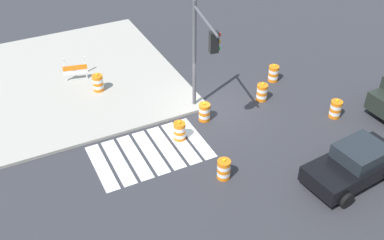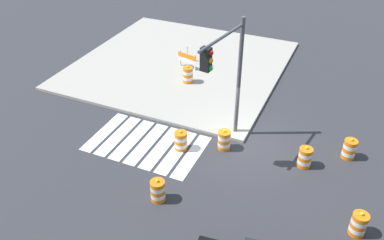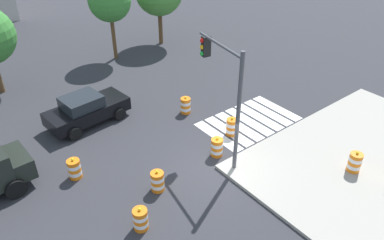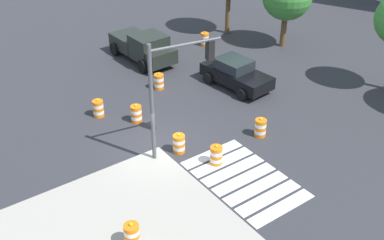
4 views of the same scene
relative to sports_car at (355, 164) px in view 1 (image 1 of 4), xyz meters
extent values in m
plane|color=#2D2D33|center=(2.85, -7.10, -0.81)|extent=(120.00, 120.00, 0.00)
cube|color=#9E998E|center=(8.85, -13.10, -0.74)|extent=(12.00, 12.00, 0.15)
cube|color=silver|center=(4.60, -5.30, -0.80)|extent=(0.60, 3.20, 0.02)
cube|color=silver|center=(5.35, -5.30, -0.80)|extent=(0.60, 3.20, 0.02)
cube|color=silver|center=(6.10, -5.30, -0.80)|extent=(0.60, 3.20, 0.02)
cube|color=silver|center=(6.85, -5.30, -0.80)|extent=(0.60, 3.20, 0.02)
cube|color=silver|center=(7.60, -5.30, -0.80)|extent=(0.60, 3.20, 0.02)
cube|color=silver|center=(8.35, -5.30, -0.80)|extent=(0.60, 3.20, 0.02)
cube|color=silver|center=(9.10, -5.30, -0.80)|extent=(0.60, 3.20, 0.02)
cube|color=black|center=(0.06, 0.01, -0.13)|extent=(4.47, 2.27, 0.70)
cube|color=#1E2328|center=(-0.19, -0.02, 0.52)|extent=(2.05, 1.79, 0.60)
cylinder|color=black|center=(1.30, 1.09, -0.48)|extent=(0.68, 0.31, 0.66)
cylinder|color=black|center=(1.50, -0.80, -0.48)|extent=(0.68, 0.31, 0.66)
cylinder|color=black|center=(-1.19, -1.08, -0.48)|extent=(0.68, 0.31, 0.66)
cylinder|color=black|center=(-4.70, -3.44, -0.39)|extent=(0.85, 0.34, 0.84)
cylinder|color=orange|center=(-1.57, -7.99, -0.72)|extent=(0.56, 0.56, 0.18)
cylinder|color=white|center=(-1.57, -7.99, -0.54)|extent=(0.56, 0.56, 0.18)
cylinder|color=orange|center=(-1.57, -7.99, -0.36)|extent=(0.56, 0.56, 0.18)
cylinder|color=white|center=(-1.57, -7.99, -0.18)|extent=(0.56, 0.56, 0.18)
cylinder|color=orange|center=(-1.57, -7.99, 0.00)|extent=(0.56, 0.56, 0.18)
sphere|color=yellow|center=(-1.57, -7.99, 0.15)|extent=(0.12, 0.12, 0.12)
cylinder|color=orange|center=(3.54, -6.42, -0.72)|extent=(0.56, 0.56, 0.18)
cylinder|color=white|center=(3.54, -6.42, -0.54)|extent=(0.56, 0.56, 0.18)
cylinder|color=orange|center=(3.54, -6.42, -0.36)|extent=(0.56, 0.56, 0.18)
cylinder|color=white|center=(3.54, -6.42, -0.18)|extent=(0.56, 0.56, 0.18)
cylinder|color=orange|center=(3.54, -6.42, 0.00)|extent=(0.56, 0.56, 0.18)
sphere|color=yellow|center=(3.54, -6.42, 0.15)|extent=(0.12, 0.12, 0.12)
cylinder|color=orange|center=(0.06, -6.66, -0.72)|extent=(0.56, 0.56, 0.18)
cylinder|color=white|center=(0.06, -6.66, -0.54)|extent=(0.56, 0.56, 0.18)
cylinder|color=orange|center=(0.06, -6.66, -0.36)|extent=(0.56, 0.56, 0.18)
cylinder|color=white|center=(0.06, -6.66, -0.18)|extent=(0.56, 0.56, 0.18)
cylinder|color=orange|center=(0.06, -6.66, 0.00)|extent=(0.56, 0.56, 0.18)
sphere|color=yellow|center=(0.06, -6.66, 0.15)|extent=(0.12, 0.12, 0.12)
cylinder|color=orange|center=(4.74, -2.43, -0.72)|extent=(0.56, 0.56, 0.18)
cylinder|color=white|center=(4.74, -2.43, -0.54)|extent=(0.56, 0.56, 0.18)
cylinder|color=orange|center=(4.74, -2.43, -0.36)|extent=(0.56, 0.56, 0.18)
cylinder|color=white|center=(4.74, -2.43, -0.18)|extent=(0.56, 0.56, 0.18)
cylinder|color=orange|center=(4.74, -2.43, 0.00)|extent=(0.56, 0.56, 0.18)
sphere|color=yellow|center=(4.74, -2.43, 0.15)|extent=(0.12, 0.12, 0.12)
cylinder|color=orange|center=(-2.33, -3.79, -0.72)|extent=(0.56, 0.56, 0.18)
cylinder|color=white|center=(-2.33, -3.79, -0.54)|extent=(0.56, 0.56, 0.18)
cylinder|color=orange|center=(-2.33, -3.79, -0.36)|extent=(0.56, 0.56, 0.18)
cylinder|color=white|center=(-2.33, -3.79, -0.18)|extent=(0.56, 0.56, 0.18)
cylinder|color=orange|center=(-2.33, -3.79, 0.00)|extent=(0.56, 0.56, 0.18)
sphere|color=yellow|center=(-2.33, -3.79, 0.15)|extent=(0.12, 0.12, 0.12)
cylinder|color=orange|center=(5.27, -5.59, -0.72)|extent=(0.56, 0.56, 0.18)
cylinder|color=white|center=(5.27, -5.59, -0.54)|extent=(0.56, 0.56, 0.18)
cylinder|color=orange|center=(5.27, -5.59, -0.36)|extent=(0.56, 0.56, 0.18)
cylinder|color=white|center=(5.27, -5.59, -0.18)|extent=(0.56, 0.56, 0.18)
cylinder|color=orange|center=(5.27, -5.59, 0.00)|extent=(0.56, 0.56, 0.18)
sphere|color=yellow|center=(5.27, -5.59, 0.15)|extent=(0.12, 0.12, 0.12)
cylinder|color=orange|center=(7.43, -11.09, -0.57)|extent=(0.56, 0.56, 0.18)
cylinder|color=white|center=(7.43, -11.09, -0.39)|extent=(0.56, 0.56, 0.18)
cylinder|color=orange|center=(7.43, -11.09, -0.21)|extent=(0.56, 0.56, 0.18)
cylinder|color=white|center=(7.43, -11.09, -0.03)|extent=(0.56, 0.56, 0.18)
cylinder|color=orange|center=(7.43, -11.09, 0.15)|extent=(0.56, 0.56, 0.18)
sphere|color=yellow|center=(7.43, -11.09, 0.30)|extent=(0.12, 0.12, 0.12)
cube|color=silver|center=(7.65, -12.58, -0.16)|extent=(0.08, 0.08, 1.00)
cube|color=silver|center=(7.50, -13.26, -0.16)|extent=(0.08, 0.08, 1.00)
cube|color=silver|center=(8.72, -12.82, -0.16)|extent=(0.08, 0.08, 1.00)
cube|color=silver|center=(8.57, -13.50, -0.16)|extent=(0.08, 0.08, 1.00)
cube|color=orange|center=(8.19, -12.68, 0.09)|extent=(1.28, 0.33, 0.28)
cube|color=white|center=(8.19, -12.68, -0.21)|extent=(1.28, 0.33, 0.20)
cylinder|color=#4C4C51|center=(3.45, -7.70, 2.09)|extent=(0.18, 0.18, 5.50)
cylinder|color=#4C4C51|center=(3.74, -6.12, 4.54)|extent=(0.68, 3.17, 0.12)
cube|color=black|center=(3.93, -5.02, 4.09)|extent=(0.40, 0.34, 0.90)
sphere|color=red|center=(3.75, -4.98, 4.39)|extent=(0.20, 0.20, 0.20)
sphere|color=#F2A514|center=(3.75, -4.98, 4.09)|extent=(0.20, 0.20, 0.20)
sphere|color=green|center=(3.75, -4.98, 3.79)|extent=(0.20, 0.20, 0.20)
camera|label=1|loc=(12.16, 9.54, 12.41)|focal=42.81mm
camera|label=2|loc=(-0.94, 7.20, 10.41)|focal=37.94mm
camera|label=3|loc=(-5.92, -16.60, 10.01)|focal=34.58mm
camera|label=4|loc=(18.41, -16.40, 11.97)|focal=44.07mm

